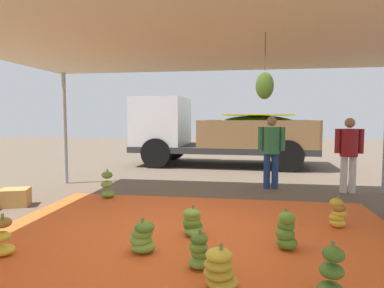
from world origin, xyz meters
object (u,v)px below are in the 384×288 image
object	(u,v)px
banana_bunch_5	(2,238)
crate_0	(15,197)
banana_bunch_6	(286,231)
banana_bunch_9	(107,186)
cargo_truck_main	(216,131)
banana_bunch_1	(332,274)
banana_bunch_2	(193,223)
worker_1	(349,149)
banana_bunch_0	(220,270)
worker_0	(271,147)
banana_bunch_8	(338,214)
banana_bunch_3	(143,238)
banana_bunch_7	(199,252)

from	to	relation	value
banana_bunch_5	crate_0	xyz separation A→B (m)	(-1.40, 2.12, -0.05)
banana_bunch_6	banana_bunch_9	size ratio (longest dim) A/B	0.89
banana_bunch_5	cargo_truck_main	distance (m)	8.62
banana_bunch_1	banana_bunch_2	size ratio (longest dim) A/B	1.22
cargo_truck_main	worker_1	bearing A→B (deg)	-50.56
banana_bunch_0	banana_bunch_5	distance (m)	2.70
banana_bunch_2	banana_bunch_9	bearing A→B (deg)	136.76
worker_0	crate_0	size ratio (longest dim) A/B	3.39
banana_bunch_1	banana_bunch_8	world-z (taller)	banana_bunch_1
worker_0	worker_1	xyz separation A→B (m)	(1.68, -0.19, -0.02)
banana_bunch_1	banana_bunch_3	bearing A→B (deg)	159.57
banana_bunch_6	worker_0	size ratio (longest dim) A/B	0.31
banana_bunch_2	banana_bunch_6	size ratio (longest dim) A/B	0.83
worker_1	worker_0	bearing A→B (deg)	173.47
cargo_truck_main	worker_1	world-z (taller)	cargo_truck_main
banana_bunch_6	crate_0	distance (m)	5.05
banana_bunch_0	banana_bunch_1	size ratio (longest dim) A/B	0.88
banana_bunch_6	worker_1	distance (m)	4.09
banana_bunch_3	worker_0	bearing A→B (deg)	65.77
banana_bunch_2	banana_bunch_6	world-z (taller)	banana_bunch_6
banana_bunch_5	crate_0	world-z (taller)	banana_bunch_5
banana_bunch_3	banana_bunch_1	bearing A→B (deg)	-20.43
banana_bunch_7	crate_0	world-z (taller)	banana_bunch_7
banana_bunch_8	banana_bunch_5	bearing A→B (deg)	-158.28
worker_1	banana_bunch_8	bearing A→B (deg)	-108.96
banana_bunch_2	banana_bunch_6	xyz separation A→B (m)	(1.25, -0.32, 0.05)
banana_bunch_7	banana_bunch_9	bearing A→B (deg)	128.08
banana_bunch_9	crate_0	distance (m)	1.73
banana_bunch_0	banana_bunch_2	xyz separation A→B (m)	(-0.49, 1.43, -0.00)
banana_bunch_6	cargo_truck_main	distance (m)	7.85
banana_bunch_1	banana_bunch_8	bearing A→B (deg)	74.09
banana_bunch_3	banana_bunch_9	world-z (taller)	banana_bunch_9
worker_1	banana_bunch_3	bearing A→B (deg)	-131.77
crate_0	worker_0	bearing A→B (deg)	25.82
banana_bunch_3	banana_bunch_7	distance (m)	0.82
banana_bunch_0	cargo_truck_main	size ratio (longest dim) A/B	0.07
banana_bunch_7	banana_bunch_8	xyz separation A→B (m)	(1.91, 1.69, 0.03)
banana_bunch_2	crate_0	size ratio (longest dim) A/B	0.87
cargo_truck_main	banana_bunch_7	bearing A→B (deg)	-86.49
banana_bunch_3	worker_0	xyz separation A→B (m)	(1.88, 4.17, 0.81)
banana_bunch_3	banana_bunch_6	distance (m)	1.82
banana_bunch_0	banana_bunch_7	size ratio (longest dim) A/B	1.08
banana_bunch_9	banana_bunch_0	bearing A→B (deg)	-52.76
banana_bunch_8	worker_1	size ratio (longest dim) A/B	0.29
banana_bunch_6	banana_bunch_7	size ratio (longest dim) A/B	1.21
banana_bunch_3	banana_bunch_5	distance (m)	1.70
banana_bunch_1	banana_bunch_0	bearing A→B (deg)	178.91
banana_bunch_3	banana_bunch_9	size ratio (longest dim) A/B	0.73
banana_bunch_6	banana_bunch_8	distance (m)	1.34
banana_bunch_8	worker_1	distance (m)	2.85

